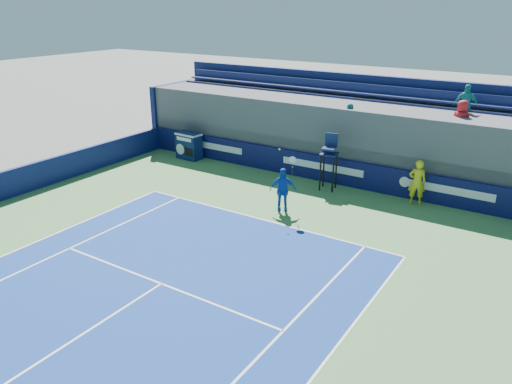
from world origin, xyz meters
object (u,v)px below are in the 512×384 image
Objects in this scene: match_clock at (189,145)px; tennis_player at (283,190)px; ball_person at (417,182)px; umpire_chair at (329,156)px.

tennis_player is (7.64, -3.45, 0.16)m from match_clock.
tennis_player reaches higher than ball_person.
tennis_player reaches higher than umpire_chair.
match_clock is at bearing 178.33° from umpire_chair.
umpire_chair is (-3.73, -0.34, 0.58)m from ball_person.
match_clock is 0.56× the size of umpire_chair.
ball_person is 5.46m from tennis_player.
tennis_player is (-0.42, -3.22, -0.63)m from umpire_chair.
match_clock is 8.11m from umpire_chair.
umpire_chair is at bearing -1.67° from match_clock.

